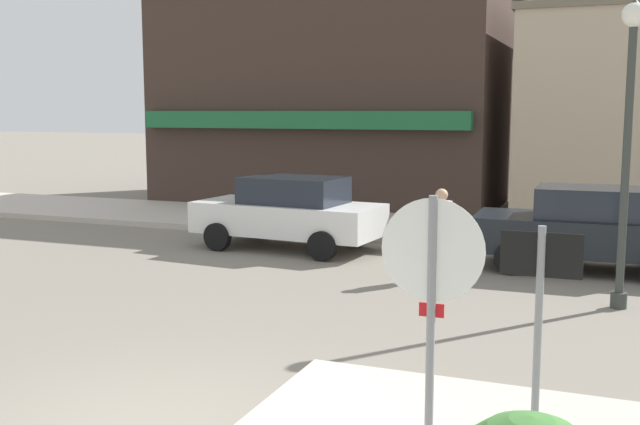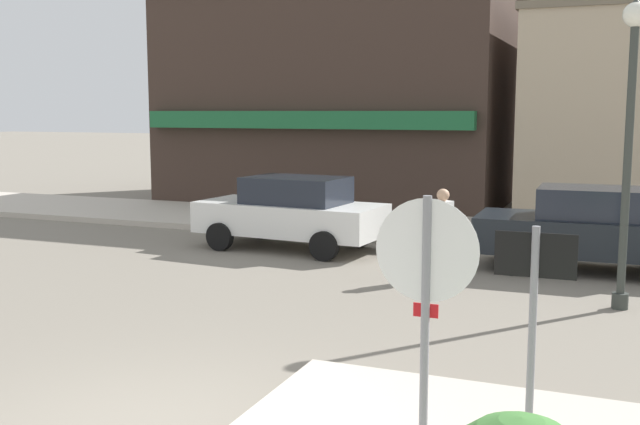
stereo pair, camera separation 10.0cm
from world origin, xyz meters
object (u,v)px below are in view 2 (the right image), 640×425
(lamp_post, at_px, (630,110))
(parked_car_nearest, at_px, (292,212))
(stop_sign, at_px, (426,295))
(one_way_sign, at_px, (532,327))
(pedestrian_crossing_near, at_px, (442,231))
(parked_car_second, at_px, (590,228))

(lamp_post, bearing_deg, parked_car_nearest, 158.33)
(stop_sign, height_order, one_way_sign, stop_sign)
(one_way_sign, bearing_deg, pedestrian_crossing_near, 108.13)
(parked_car_nearest, bearing_deg, lamp_post, -21.67)
(lamp_post, xyz_separation_m, parked_car_nearest, (-6.60, 2.62, -2.15))
(stop_sign, bearing_deg, one_way_sign, 4.62)
(parked_car_nearest, distance_m, parked_car_second, 6.03)
(parked_car_nearest, height_order, parked_car_second, same)
(stop_sign, relative_size, one_way_sign, 1.10)
(lamp_post, xyz_separation_m, pedestrian_crossing_near, (-2.93, 0.93, -2.09))
(lamp_post, bearing_deg, one_way_sign, -95.69)
(one_way_sign, bearing_deg, lamp_post, 84.31)
(parked_car_second, bearing_deg, pedestrian_crossing_near, -144.09)
(parked_car_nearest, bearing_deg, one_way_sign, -55.74)
(lamp_post, bearing_deg, parked_car_second, 102.13)
(parked_car_second, bearing_deg, lamp_post, -77.87)
(one_way_sign, xyz_separation_m, pedestrian_crossing_near, (-2.32, 7.09, -0.46))
(stop_sign, distance_m, parked_car_second, 8.94)
(parked_car_nearest, bearing_deg, pedestrian_crossing_near, -24.82)
(parked_car_second, distance_m, pedestrian_crossing_near, 2.92)
(stop_sign, height_order, pedestrian_crossing_near, stop_sign)
(stop_sign, distance_m, one_way_sign, 0.83)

